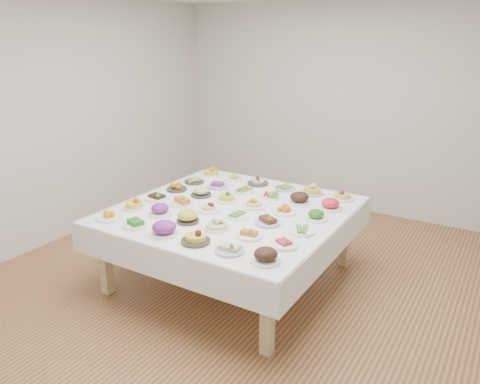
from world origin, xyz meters
The scene contains 38 objects.
room_envelope centered at (0.00, 0.00, 1.83)m, with size 5.02×5.02×2.81m.
display_table centered at (-0.18, -0.09, 0.68)m, with size 2.11×2.11×0.75m.
dish_0 centered at (-1.00, -0.90, 0.79)m, with size 0.23×0.23×0.10m.
dish_1 centered at (-0.67, -0.91, 0.78)m, with size 0.22×0.22×0.09m.
dish_2 centered at (-0.34, -0.91, 0.82)m, with size 0.25×0.25×0.14m.
dish_3 centered at (-0.02, -0.90, 0.82)m, with size 0.24×0.24×0.15m.
dish_4 centered at (0.31, -0.90, 0.79)m, with size 0.23×0.23×0.10m.
dish_5 centered at (0.63, -0.91, 0.82)m, with size 0.25×0.25×0.14m.
dish_6 centered at (-0.99, -0.58, 0.81)m, with size 0.21×0.21×0.12m.
dish_7 centered at (-0.67, -0.58, 0.82)m, with size 0.24×0.24×0.14m.
dish_8 centered at (-0.34, -0.59, 0.81)m, with size 0.24×0.24×0.13m.
dish_9 centered at (-0.03, -0.58, 0.81)m, with size 0.22×0.22×0.13m.
dish_10 centered at (0.30, -0.58, 0.78)m, with size 0.21×0.21×0.09m.
dish_11 centered at (0.62, -0.58, 0.78)m, with size 0.23×0.23×0.09m.
dish_12 centered at (-0.98, -0.26, 0.80)m, with size 0.23×0.23×0.11m.
dish_13 centered at (-0.66, -0.26, 0.79)m, with size 0.23×0.23×0.10m.
dish_14 centered at (-0.34, -0.26, 0.79)m, with size 0.21×0.21×0.10m.
dish_15 centered at (-0.02, -0.25, 0.77)m, with size 0.20×0.20×0.05m.
dish_16 centered at (0.30, -0.25, 0.79)m, with size 0.23×0.23×0.10m.
dish_17 centered at (0.63, -0.26, 0.77)m, with size 0.22×0.22×0.05m.
dish_18 centered at (-1.00, 0.08, 0.79)m, with size 0.22×0.22×0.10m.
dish_19 centered at (-0.66, 0.06, 0.80)m, with size 0.21×0.21×0.11m.
dish_20 centered at (-0.34, 0.06, 0.81)m, with size 0.21×0.21×0.12m.
dish_21 centered at (-0.02, 0.06, 0.81)m, with size 0.24×0.24×0.14m.
dish_22 centered at (0.30, 0.07, 0.78)m, with size 0.23×0.23×0.09m.
dish_23 centered at (0.62, 0.07, 0.80)m, with size 0.21×0.21×0.12m.
dish_24 centered at (-1.00, 0.39, 0.77)m, with size 0.22×0.22×0.05m.
dish_25 centered at (-0.68, 0.39, 0.79)m, with size 0.23×0.23×0.10m.
dish_26 centered at (-0.34, 0.40, 0.77)m, with size 0.22×0.21×0.05m.
dish_27 centered at (-0.01, 0.40, 0.77)m, with size 0.23×0.21×0.05m.
dish_28 centered at (0.31, 0.39, 0.81)m, with size 0.23×0.23×0.13m.
dish_29 centered at (0.63, 0.40, 0.82)m, with size 0.24×0.24×0.14m.
dish_30 centered at (-0.99, 0.72, 0.81)m, with size 0.20×0.20×0.13m.
dish_31 centered at (-0.67, 0.72, 0.79)m, with size 0.21×0.21×0.09m.
dish_32 centered at (-0.35, 0.72, 0.80)m, with size 0.23×0.23×0.12m.
dish_33 centered at (-0.01, 0.72, 0.77)m, with size 0.22×0.22×0.05m.
dish_34 centered at (0.31, 0.72, 0.82)m, with size 0.23×0.23×0.14m.
dish_35 centered at (0.64, 0.73, 0.81)m, with size 0.22×0.22×0.13m.
Camera 1 is at (2.10, -3.67, 2.36)m, focal length 35.00 mm.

